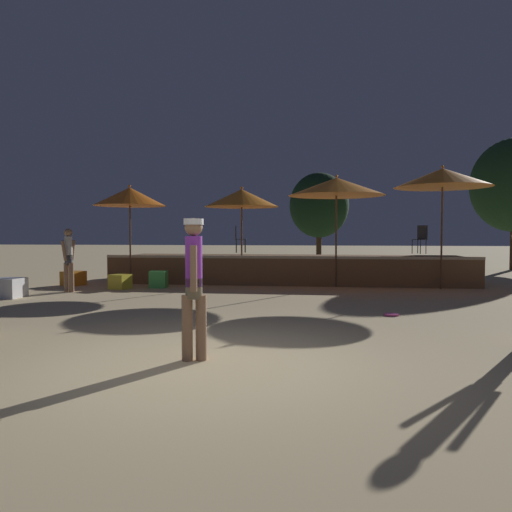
# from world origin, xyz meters

# --- Properties ---
(ground_plane) EXTENTS (120.00, 120.00, 0.00)m
(ground_plane) POSITION_xyz_m (0.00, 0.00, 0.00)
(ground_plane) COLOR #D1B784
(wooden_deck) EXTENTS (10.76, 3.08, 0.87)m
(wooden_deck) POSITION_xyz_m (0.31, 10.20, 0.39)
(wooden_deck) COLOR brown
(wooden_deck) RESTS_ON ground
(patio_umbrella_0) EXTENTS (2.56, 2.56, 3.33)m
(patio_umbrella_0) POSITION_xyz_m (4.51, 8.51, 3.00)
(patio_umbrella_0) COLOR brown
(patio_umbrella_0) RESTS_ON ground
(patio_umbrella_1) EXTENTS (2.70, 2.70, 3.14)m
(patio_umbrella_1) POSITION_xyz_m (1.70, 8.67, 2.81)
(patio_umbrella_1) COLOR brown
(patio_umbrella_1) RESTS_ON ground
(patio_umbrella_2) EXTENTS (2.18, 2.18, 2.88)m
(patio_umbrella_2) POSITION_xyz_m (-1.04, 9.02, 2.54)
(patio_umbrella_2) COLOR brown
(patio_umbrella_2) RESTS_ON ground
(patio_umbrella_3) EXTENTS (2.09, 2.09, 2.93)m
(patio_umbrella_3) POSITION_xyz_m (-4.26, 8.47, 2.57)
(patio_umbrella_3) COLOR brown
(patio_umbrella_3) RESTS_ON ground
(cube_seat_0) EXTENTS (0.66, 0.66, 0.41)m
(cube_seat_0) POSITION_xyz_m (-5.85, 8.11, 0.20)
(cube_seat_0) COLOR orange
(cube_seat_0) RESTS_ON ground
(cube_seat_1) EXTENTS (0.49, 0.49, 0.47)m
(cube_seat_1) POSITION_xyz_m (-3.19, 7.84, 0.23)
(cube_seat_1) COLOR #4CC651
(cube_seat_1) RESTS_ON ground
(cube_seat_2) EXTENTS (0.57, 0.57, 0.39)m
(cube_seat_2) POSITION_xyz_m (-4.12, 7.39, 0.20)
(cube_seat_2) COLOR yellow
(cube_seat_2) RESTS_ON ground
(cube_seat_3) EXTENTS (0.63, 0.63, 0.46)m
(cube_seat_3) POSITION_xyz_m (-5.97, 5.27, 0.23)
(cube_seat_3) COLOR white
(cube_seat_3) RESTS_ON ground
(person_1) EXTENTS (0.28, 0.49, 1.63)m
(person_1) POSITION_xyz_m (-5.13, 6.52, 0.87)
(person_1) COLOR #997051
(person_1) RESTS_ON ground
(person_3) EXTENTS (0.29, 0.46, 1.67)m
(person_3) POSITION_xyz_m (-0.16, 0.18, 0.93)
(person_3) COLOR #997051
(person_3) RESTS_ON ground
(bistro_chair_0) EXTENTS (0.48, 0.48, 0.90)m
(bistro_chair_0) POSITION_xyz_m (4.41, 10.90, 1.41)
(bistro_chair_0) COLOR #2D3338
(bistro_chair_0) RESTS_ON wooden_deck
(bistro_chair_1) EXTENTS (0.42, 0.42, 0.90)m
(bistro_chair_1) POSITION_xyz_m (-1.50, 11.03, 1.41)
(bistro_chair_1) COLOR #2D3338
(bistro_chair_1) RESTS_ON wooden_deck
(frisbee_disc) EXTENTS (0.27, 0.27, 0.03)m
(frisbee_disc) POSITION_xyz_m (2.58, 3.81, 0.02)
(frisbee_disc) COLOR #E54C99
(frisbee_disc) RESTS_ON ground
(background_tree_0) EXTENTS (3.11, 3.11, 4.72)m
(background_tree_0) POSITION_xyz_m (1.11, 21.06, 3.00)
(background_tree_0) COLOR #3D2B1C
(background_tree_0) RESTS_ON ground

